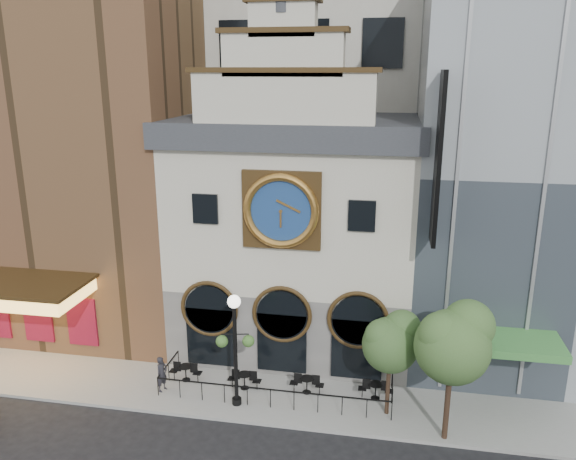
% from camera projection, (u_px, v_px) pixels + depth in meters
% --- Properties ---
extents(ground, '(120.00, 120.00, 0.00)m').
position_uv_depth(ground, '(265.00, 426.00, 23.91)').
color(ground, black).
rests_on(ground, ground).
extents(sidewalk, '(44.00, 5.00, 0.15)m').
position_uv_depth(sidewalk, '(276.00, 393.00, 26.25)').
color(sidewalk, gray).
rests_on(sidewalk, ground).
extents(clock_building, '(12.60, 8.78, 18.65)m').
position_uv_depth(clock_building, '(296.00, 227.00, 29.46)').
color(clock_building, '#605E5B').
rests_on(clock_building, ground).
extents(theater_building, '(14.00, 15.60, 25.00)m').
position_uv_depth(theater_building, '(79.00, 107.00, 32.11)').
color(theater_building, brown).
rests_on(theater_building, ground).
extents(retail_building, '(14.00, 14.40, 20.00)m').
position_uv_depth(retail_building, '(557.00, 162.00, 28.30)').
color(retail_building, gray).
rests_on(retail_building, ground).
extents(cafe_railing, '(10.60, 2.60, 0.90)m').
position_uv_depth(cafe_railing, '(276.00, 383.00, 26.10)').
color(cafe_railing, black).
rests_on(cafe_railing, sidewalk).
extents(bistro_0, '(1.58, 0.68, 0.90)m').
position_uv_depth(bistro_0, '(186.00, 372.00, 27.07)').
color(bistro_0, black).
rests_on(bistro_0, sidewalk).
extents(bistro_1, '(1.58, 0.68, 0.90)m').
position_uv_depth(bistro_1, '(245.00, 380.00, 26.37)').
color(bistro_1, black).
rests_on(bistro_1, sidewalk).
extents(bistro_2, '(1.58, 0.68, 0.90)m').
position_uv_depth(bistro_2, '(307.00, 384.00, 26.02)').
color(bistro_2, black).
rests_on(bistro_2, sidewalk).
extents(bistro_3, '(1.58, 0.68, 0.90)m').
position_uv_depth(bistro_3, '(376.00, 389.00, 25.55)').
color(bistro_3, black).
rests_on(bistro_3, sidewalk).
extents(pedestrian, '(0.59, 0.72, 1.71)m').
position_uv_depth(pedestrian, '(162.00, 374.00, 26.11)').
color(pedestrian, black).
rests_on(pedestrian, sidewalk).
extents(lamppost, '(1.66, 0.77, 5.27)m').
position_uv_depth(lamppost, '(235.00, 338.00, 24.37)').
color(lamppost, black).
rests_on(lamppost, sidewalk).
extents(tree_left, '(2.48, 2.38, 4.77)m').
position_uv_depth(tree_left, '(392.00, 340.00, 23.65)').
color(tree_left, '#382619').
rests_on(tree_left, sidewalk).
extents(tree_right, '(3.08, 2.97, 5.94)m').
position_uv_depth(tree_right, '(454.00, 341.00, 21.78)').
color(tree_right, '#382619').
rests_on(tree_right, sidewalk).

